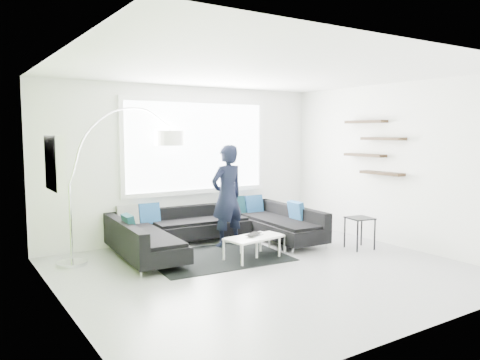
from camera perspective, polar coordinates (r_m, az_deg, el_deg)
name	(u,v)px	position (r m, az deg, el deg)	size (l,w,h in m)	color
ground	(266,270)	(6.82, 3.18, -10.90)	(5.50, 5.50, 0.00)	gray
room_shell	(260,143)	(6.72, 2.49, 4.53)	(5.54, 5.04, 2.82)	white
sectional_sofa	(216,230)	(7.95, -2.91, -6.12)	(3.43, 2.24, 0.71)	black
rug	(217,257)	(7.46, -2.81, -9.37)	(2.09, 1.52, 0.01)	black
coffee_table	(258,245)	(7.50, 2.19, -7.96)	(1.06, 0.62, 0.35)	white
arc_lamp	(69,186)	(7.26, -20.10, -0.64)	(2.23, 0.97, 2.37)	silver
side_table	(360,233)	(8.18, 14.36, -6.29)	(0.39, 0.39, 0.53)	black
person	(227,196)	(8.00, -1.58, -1.97)	(0.69, 0.50, 1.75)	black
laptop	(256,235)	(7.36, 2.01, -6.72)	(0.42, 0.37, 0.03)	black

